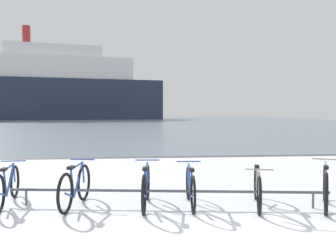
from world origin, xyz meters
The scene contains 9 objects.
ground centered at (0.00, 53.90, -0.04)m, with size 80.00×132.00×0.08m.
bike_rack centered at (-0.65, 2.80, 0.27)m, with size 5.67×0.89×0.31m.
bicycle_0 centered at (-3.55, 3.25, 0.34)m, with size 0.46×1.74×0.75m.
bicycle_1 centered at (-2.29, 2.96, 0.36)m, with size 0.49×1.64×0.81m.
bicycle_2 centered at (-1.03, 2.81, 0.36)m, with size 0.46×1.74×0.80m.
bicycle_3 centered at (-0.24, 2.78, 0.35)m, with size 0.46×1.67×0.76m.
bicycle_4 centered at (0.95, 2.62, 0.34)m, with size 0.62×1.67×0.75m.
bicycle_5 centered at (2.11, 2.41, 0.37)m, with size 0.85×1.56×0.83m.
ferry_ship centered at (-16.72, 78.31, 6.57)m, with size 44.70×17.95×19.59m.
Camera 1 is at (-1.31, -3.77, 1.70)m, focal length 39.77 mm.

